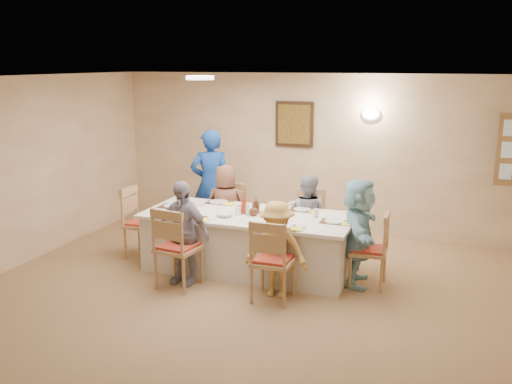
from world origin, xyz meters
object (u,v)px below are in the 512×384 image
(dining_table, at_px, (249,242))
(diner_right_end, at_px, (358,232))
(chair_front_right, at_px, (273,259))
(diner_front_right, at_px, (276,249))
(diner_back_right, at_px, (307,217))
(chair_right_end, at_px, (369,249))
(chair_back_left, at_px, (229,216))
(chair_back_right, at_px, (309,224))
(chair_left_end, at_px, (144,222))
(condiment_ketchup, at_px, (244,205))
(diner_back_left, at_px, (226,208))
(chair_front_left, at_px, (178,246))
(caregiver, at_px, (211,184))
(diner_front_left, at_px, (183,233))

(dining_table, xyz_separation_m, diner_right_end, (1.42, 0.00, 0.28))
(chair_front_right, xyz_separation_m, diner_front_right, (0.00, 0.12, 0.08))
(diner_front_right, bearing_deg, diner_back_right, 88.80)
(chair_right_end, bearing_deg, chair_back_left, -112.12)
(chair_back_right, relative_size, chair_left_end, 0.95)
(chair_back_left, bearing_deg, condiment_ketchup, -54.82)
(diner_back_left, distance_m, condiment_ketchup, 0.90)
(chair_front_left, relative_size, diner_front_right, 0.89)
(chair_front_left, relative_size, caregiver, 0.60)
(chair_front_left, xyz_separation_m, diner_front_left, (0.00, 0.12, 0.14))
(dining_table, distance_m, diner_front_right, 0.93)
(caregiver, bearing_deg, condiment_ketchup, 100.58)
(diner_back_right, xyz_separation_m, diner_right_end, (0.82, -0.68, 0.07))
(chair_front_right, distance_m, caregiver, 2.58)
(chair_left_end, bearing_deg, chair_front_left, -132.41)
(chair_front_right, height_order, chair_left_end, chair_left_end)
(chair_front_right, xyz_separation_m, condiment_ketchup, (-0.66, 0.80, 0.38))
(chair_front_left, xyz_separation_m, diner_back_right, (1.20, 1.48, 0.09))
(chair_back_left, height_order, chair_front_left, chair_front_left)
(chair_back_left, bearing_deg, diner_right_end, -20.64)
(chair_front_right, bearing_deg, diner_right_end, -135.89)
(chair_back_right, bearing_deg, condiment_ketchup, -138.03)
(chair_left_end, distance_m, diner_back_left, 1.18)
(chair_front_right, distance_m, diner_back_right, 1.48)
(chair_front_right, bearing_deg, chair_back_right, -90.19)
(diner_front_left, bearing_deg, diner_back_right, 58.09)
(chair_front_left, xyz_separation_m, diner_right_end, (2.02, 0.80, 0.16))
(diner_right_end, bearing_deg, diner_back_right, 42.45)
(chair_front_left, bearing_deg, chair_right_end, -152.75)
(chair_right_end, height_order, diner_right_end, diner_right_end)
(chair_back_right, distance_m, caregiver, 1.73)
(chair_left_end, xyz_separation_m, diner_back_left, (0.95, 0.68, 0.13))
(chair_right_end, relative_size, diner_back_left, 0.74)
(diner_front_left, bearing_deg, chair_back_right, 60.48)
(dining_table, bearing_deg, chair_back_left, 126.87)
(diner_front_left, xyz_separation_m, diner_front_right, (1.20, 0.00, -0.08))
(chair_left_end, bearing_deg, diner_front_right, -109.86)
(chair_front_right, xyz_separation_m, diner_back_right, (0.00, 1.48, 0.11))
(diner_right_end, height_order, caregiver, caregiver)
(dining_table, distance_m, diner_front_left, 0.94)
(dining_table, height_order, diner_right_end, diner_right_end)
(diner_front_right, bearing_deg, diner_right_end, 38.47)
(dining_table, xyz_separation_m, chair_front_right, (0.60, -0.80, 0.11))
(diner_back_right, distance_m, condiment_ketchup, 0.98)
(chair_front_left, height_order, diner_back_left, diner_back_left)
(chair_front_left, bearing_deg, diner_right_end, -151.56)
(diner_back_left, height_order, diner_front_right, diner_back_left)
(dining_table, bearing_deg, chair_right_end, 0.00)
(chair_back_left, xyz_separation_m, diner_back_left, (0.00, -0.12, 0.16))
(chair_right_end, height_order, diner_back_right, diner_back_right)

